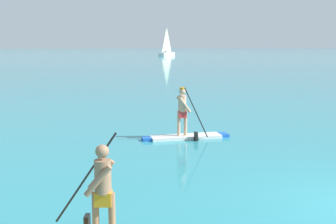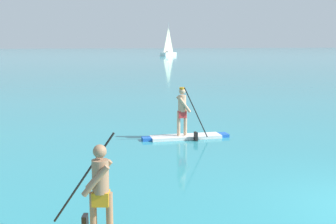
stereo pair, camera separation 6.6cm
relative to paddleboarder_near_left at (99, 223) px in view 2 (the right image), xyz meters
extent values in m
cylinder|color=#997051|center=(-0.09, 0.01, 0.13)|extent=(0.11, 0.11, 0.73)
cylinder|color=#997051|center=(0.16, -0.05, 0.13)|extent=(0.11, 0.11, 0.73)
cube|color=orange|center=(0.03, -0.02, 0.41)|extent=(0.31, 0.28, 0.22)
cylinder|color=#997051|center=(0.03, -0.02, 0.76)|extent=(0.26, 0.26, 0.52)
sphere|color=#997051|center=(0.03, -0.02, 1.15)|extent=(0.21, 0.21, 0.21)
cylinder|color=#997051|center=(-0.05, -0.16, 0.74)|extent=(0.44, 0.19, 0.52)
cylinder|color=#997051|center=(0.02, 0.14, 0.74)|extent=(0.44, 0.19, 0.52)
cylinder|color=black|center=(-0.20, 0.47, 0.60)|extent=(1.03, 0.30, 1.54)
cube|color=black|center=(-0.20, 0.47, -0.21)|extent=(0.13, 0.21, 0.32)
cube|color=white|center=(3.37, 6.80, -0.28)|extent=(2.33, 0.62, 0.10)
cube|color=blue|center=(4.68, 6.80, -0.28)|extent=(0.29, 0.43, 0.10)
cube|color=blue|center=(2.06, 6.81, -0.28)|extent=(0.29, 0.37, 0.10)
cylinder|color=tan|center=(3.35, 6.80, 0.17)|extent=(0.11, 0.11, 0.79)
cylinder|color=tan|center=(3.13, 6.81, 0.17)|extent=(0.11, 0.11, 0.79)
cube|color=red|center=(3.24, 6.80, 0.48)|extent=(0.26, 0.22, 0.22)
cylinder|color=tan|center=(3.24, 6.80, 0.83)|extent=(0.26, 0.26, 0.53)
sphere|color=tan|center=(3.24, 6.80, 1.24)|extent=(0.21, 0.21, 0.21)
cylinder|color=orange|center=(3.24, 6.80, 1.33)|extent=(0.18, 0.18, 0.06)
cylinder|color=tan|center=(3.29, 6.96, 0.81)|extent=(0.41, 0.09, 0.52)
cylinder|color=tan|center=(3.29, 6.65, 0.81)|extent=(0.41, 0.09, 0.52)
cylinder|color=black|center=(3.59, 6.40, 0.58)|extent=(0.81, 0.04, 1.64)
cube|color=black|center=(3.59, 6.40, -0.21)|extent=(0.08, 0.20, 0.32)
cube|color=white|center=(23.72, 92.11, 0.06)|extent=(4.63, 4.68, 0.77)
cylinder|color=#B2B2B7|center=(23.72, 92.11, 3.92)|extent=(0.12, 0.12, 6.96)
pyramid|color=beige|center=(23.72, 92.11, 3.49)|extent=(1.96, 1.31, 5.91)
cube|color=silver|center=(23.72, 92.11, 0.67)|extent=(2.03, 2.04, 0.46)
camera|label=1|loc=(-0.52, -6.39, 2.79)|focal=45.76mm
camera|label=2|loc=(-0.46, -6.41, 2.79)|focal=45.76mm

